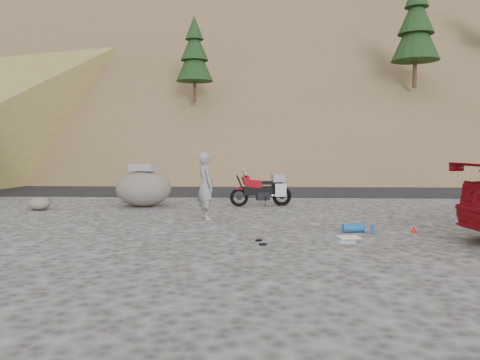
{
  "coord_description": "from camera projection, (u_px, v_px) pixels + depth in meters",
  "views": [
    {
      "loc": [
        -0.57,
        -11.35,
        1.94
      ],
      "look_at": [
        -1.05,
        0.91,
        1.0
      ],
      "focal_mm": 35.0,
      "sensor_mm": 36.0,
      "label": 1
    }
  ],
  "objects": [
    {
      "name": "hillside",
      "position": [
        263.0,
        61.0,
        51.31
      ],
      "size": [
        120.0,
        73.0,
        46.72
      ],
      "color": "brown",
      "rests_on": "ground"
    },
    {
      "name": "gear_blue_cloth",
      "position": [
        348.0,
        242.0,
        9.26
      ],
      "size": [
        0.34,
        0.27,
        0.01
      ],
      "primitive_type": "cube",
      "rotation": [
        0.0,
        0.0,
        -0.14
      ],
      "color": "#81B1C8",
      "rests_on": "ground"
    },
    {
      "name": "ground",
      "position": [
        281.0,
        224.0,
        11.43
      ],
      "size": [
        140.0,
        140.0,
        0.0
      ],
      "primitive_type": "plane",
      "color": "#3D3A38",
      "rests_on": "ground"
    },
    {
      "name": "gear_glove_a",
      "position": [
        263.0,
        244.0,
        8.99
      ],
      "size": [
        0.15,
        0.12,
        0.04
      ],
      "primitive_type": "cube",
      "rotation": [
        0.0,
        0.0,
        0.14
      ],
      "color": "black",
      "rests_on": "ground"
    },
    {
      "name": "road",
      "position": [
        271.0,
        189.0,
        20.4
      ],
      "size": [
        120.0,
        7.0,
        0.05
      ],
      "primitive_type": "cube",
      "color": "black",
      "rests_on": "ground"
    },
    {
      "name": "gear_white_cloth",
      "position": [
        349.0,
        237.0,
        9.74
      ],
      "size": [
        0.5,
        0.46,
        0.01
      ],
      "primitive_type": "cube",
      "rotation": [
        0.0,
        0.0,
        0.2
      ],
      "color": "white",
      "rests_on": "ground"
    },
    {
      "name": "motorcycle",
      "position": [
        264.0,
        190.0,
        14.67
      ],
      "size": [
        1.96,
        0.83,
        1.18
      ],
      "rotation": [
        0.0,
        0.0,
        0.23
      ],
      "color": "black",
      "rests_on": "ground"
    },
    {
      "name": "gear_funnel",
      "position": [
        414.0,
        229.0,
        10.2
      ],
      "size": [
        0.17,
        0.17,
        0.17
      ],
      "primitive_type": "cone",
      "rotation": [
        0.0,
        0.0,
        0.39
      ],
      "color": "red",
      "rests_on": "ground"
    },
    {
      "name": "small_rock",
      "position": [
        39.0,
        203.0,
        13.8
      ],
      "size": [
        0.66,
        0.6,
        0.39
      ],
      "rotation": [
        0.0,
        0.0,
        -0.03
      ],
      "color": "#5C564F",
      "rests_on": "ground"
    },
    {
      "name": "gear_bottle",
      "position": [
        373.0,
        230.0,
        10.05
      ],
      "size": [
        0.09,
        0.09,
        0.21
      ],
      "primitive_type": "cylinder",
      "rotation": [
        0.0,
        0.0,
        -0.15
      ],
      "color": "#19539B",
      "rests_on": "ground"
    },
    {
      "name": "boulder",
      "position": [
        144.0,
        188.0,
        14.57
      ],
      "size": [
        2.14,
        2.0,
        1.3
      ],
      "rotation": [
        0.0,
        0.0,
        -0.38
      ],
      "color": "#5C564F",
      "rests_on": "ground"
    },
    {
      "name": "man",
      "position": [
        206.0,
        219.0,
        12.13
      ],
      "size": [
        0.66,
        0.75,
        1.74
      ],
      "primitive_type": "imported",
      "rotation": [
        0.0,
        0.0,
        2.05
      ],
      "color": "gray",
      "rests_on": "ground"
    },
    {
      "name": "gear_glove_b",
      "position": [
        259.0,
        240.0,
        9.37
      ],
      "size": [
        0.14,
        0.14,
        0.04
      ],
      "primitive_type": "cube",
      "rotation": [
        0.0,
        0.0,
        0.86
      ],
      "color": "black",
      "rests_on": "ground"
    },
    {
      "name": "gear_blue_mat",
      "position": [
        353.0,
        228.0,
        10.32
      ],
      "size": [
        0.5,
        0.25,
        0.19
      ],
      "primitive_type": "cylinder",
      "rotation": [
        0.0,
        1.57,
        0.13
      ],
      "color": "#19539B",
      "rests_on": "ground"
    }
  ]
}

